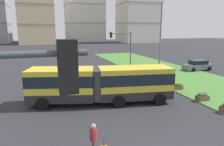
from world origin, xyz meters
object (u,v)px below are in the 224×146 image
object	(u,v)px
flower_planter_2	(202,96)
flower_planter_4	(170,83)
articulated_bus	(101,84)
apartment_tower_centre	(84,6)
car_grey_wagon	(197,66)
traffic_light_far_right	(124,45)
streetlight_median	(161,36)
flower_planter_3	(177,86)
pedestrian_crossing	(94,138)

from	to	relation	value
flower_planter_2	flower_planter_4	bearing A→B (deg)	90.00
articulated_bus	apartment_tower_centre	size ratio (longest dim) A/B	0.31
car_grey_wagon	traffic_light_far_right	bearing A→B (deg)	164.29
flower_planter_4	traffic_light_far_right	bearing A→B (deg)	98.76
traffic_light_far_right	apartment_tower_centre	size ratio (longest dim) A/B	0.15
flower_planter_2	apartment_tower_centre	world-z (taller)	apartment_tower_centre
flower_planter_2	traffic_light_far_right	xyz separation A→B (m)	(-1.53, 14.61, 3.55)
car_grey_wagon	apartment_tower_centre	distance (m)	93.76
streetlight_median	flower_planter_2	bearing A→B (deg)	-100.53
flower_planter_2	flower_planter_3	xyz separation A→B (m)	(0.00, 3.53, 0.00)
flower_planter_3	apartment_tower_centre	world-z (taller)	apartment_tower_centre
articulated_bus	car_grey_wagon	xyz separation A→B (m)	(17.81, 9.10, -0.90)
pedestrian_crossing	streetlight_median	bearing A→B (deg)	49.85
car_grey_wagon	traffic_light_far_right	xyz separation A→B (m)	(-10.96, 3.09, 3.22)
car_grey_wagon	flower_planter_2	bearing A→B (deg)	-129.32
pedestrian_crossing	traffic_light_far_right	xyz separation A→B (m)	(9.25, 19.41, 2.97)
car_grey_wagon	streetlight_median	distance (m)	8.92
flower_planter_4	traffic_light_far_right	distance (m)	10.63
articulated_bus	pedestrian_crossing	size ratio (longest dim) A/B	6.93
flower_planter_2	car_grey_wagon	bearing A→B (deg)	50.68
flower_planter_2	traffic_light_far_right	bearing A→B (deg)	95.96
car_grey_wagon	pedestrian_crossing	distance (m)	25.98
car_grey_wagon	streetlight_median	world-z (taller)	streetlight_median
car_grey_wagon	pedestrian_crossing	world-z (taller)	pedestrian_crossing
flower_planter_4	apartment_tower_centre	distance (m)	101.01
articulated_bus	flower_planter_3	world-z (taller)	articulated_bus
flower_planter_3	traffic_light_far_right	xyz separation A→B (m)	(-1.53, 11.08, 3.55)
car_grey_wagon	pedestrian_crossing	xyz separation A→B (m)	(-20.21, -16.33, 0.25)
flower_planter_3	flower_planter_4	world-z (taller)	same
car_grey_wagon	flower_planter_4	xyz separation A→B (m)	(-9.44, -6.82, -0.33)
pedestrian_crossing	traffic_light_far_right	distance (m)	21.71
pedestrian_crossing	flower_planter_3	size ratio (longest dim) A/B	1.58
flower_planter_2	apartment_tower_centre	size ratio (longest dim) A/B	0.03
articulated_bus	apartment_tower_centre	world-z (taller)	apartment_tower_centre
articulated_bus	streetlight_median	world-z (taller)	streetlight_median
pedestrian_crossing	flower_planter_2	xyz separation A→B (m)	(10.77, 4.80, -0.58)
apartment_tower_centre	flower_planter_4	bearing A→B (deg)	-95.82
pedestrian_crossing	streetlight_median	world-z (taller)	streetlight_median
traffic_light_far_right	apartment_tower_centre	world-z (taller)	apartment_tower_centre
pedestrian_crossing	flower_planter_2	world-z (taller)	pedestrian_crossing
flower_planter_3	streetlight_median	bearing A→B (deg)	74.14
pedestrian_crossing	streetlight_median	distance (m)	20.12
car_grey_wagon	flower_planter_4	bearing A→B (deg)	-144.17
flower_planter_3	flower_planter_4	distance (m)	1.18
streetlight_median	apartment_tower_centre	world-z (taller)	apartment_tower_centre
pedestrian_crossing	flower_planter_4	distance (m)	14.38
traffic_light_far_right	apartment_tower_centre	bearing A→B (deg)	82.57
flower_planter_3	apartment_tower_centre	bearing A→B (deg)	84.25
streetlight_median	flower_planter_4	bearing A→B (deg)	-109.03
articulated_bus	pedestrian_crossing	bearing A→B (deg)	-108.36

